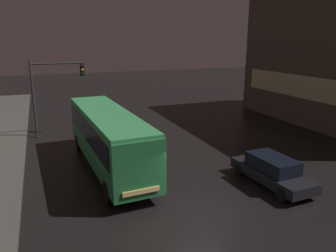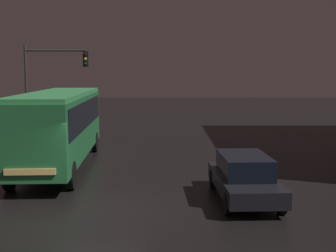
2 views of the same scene
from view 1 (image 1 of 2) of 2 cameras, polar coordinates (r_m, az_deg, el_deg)
name	(u,v)px [view 1 (image 1 of 2)]	position (r m, az deg, el deg)	size (l,w,h in m)	color
ground_plane	(201,213)	(14.23, 5.70, -14.79)	(120.00, 120.00, 0.00)	black
bus_near	(108,134)	(18.17, -10.41, -1.40)	(2.84, 10.68, 3.23)	#236B38
car_taxi	(272,170)	(17.09, 17.66, -7.39)	(1.92, 4.65, 1.46)	black
traffic_light_main	(52,84)	(25.20, -19.48, 6.91)	(3.77, 0.35, 5.61)	#2D2D2D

